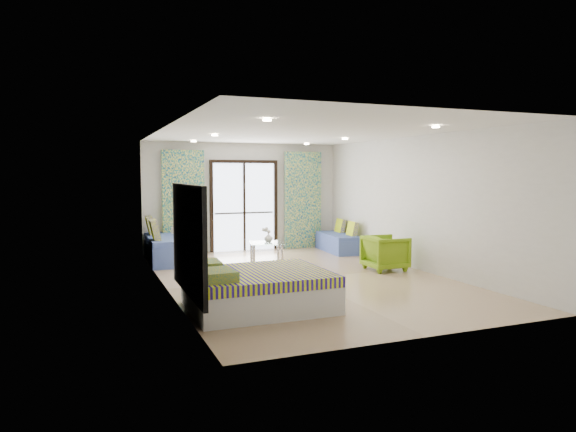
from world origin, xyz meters
name	(u,v)px	position (x,y,z in m)	size (l,w,h in m)	color
floor	(303,278)	(0.00, 0.00, 0.00)	(5.00, 7.50, 0.01)	tan
ceiling	(303,132)	(0.00, 0.00, 2.70)	(5.00, 7.50, 0.01)	silver
wall_back	(244,197)	(0.00, 3.75, 1.35)	(5.00, 0.01, 2.70)	silver
wall_front	(430,224)	(0.00, -3.75, 1.35)	(5.00, 0.01, 2.70)	silver
wall_left	(165,209)	(-2.50, 0.00, 1.35)	(0.01, 7.50, 2.70)	silver
wall_right	(416,203)	(2.50, 0.00, 1.35)	(0.01, 7.50, 2.70)	silver
balcony_door	(244,201)	(0.00, 3.72, 1.26)	(1.76, 0.08, 2.28)	black
balcony_rail	(244,213)	(0.00, 3.73, 0.95)	(1.52, 0.03, 0.04)	#595451
curtain_left	(184,203)	(-1.55, 3.57, 1.25)	(1.00, 0.10, 2.50)	beige
curtain_right	(303,200)	(1.55, 3.57, 1.25)	(1.00, 0.10, 2.50)	beige
downlight_a	(267,120)	(-1.40, -2.00, 2.67)	(0.12, 0.12, 0.02)	#FFE0B2
downlight_b	(436,127)	(1.40, -2.00, 2.67)	(0.12, 0.12, 0.02)	#FFE0B2
downlight_c	(215,135)	(-1.40, 1.00, 2.67)	(0.12, 0.12, 0.02)	#FFE0B2
downlight_d	(345,139)	(1.40, 1.00, 2.67)	(0.12, 0.12, 0.02)	#FFE0B2
downlight_e	(194,141)	(-1.40, 3.00, 2.67)	(0.12, 0.12, 0.02)	#FFE0B2
downlight_f	(307,144)	(1.40, 3.00, 2.67)	(0.12, 0.12, 0.02)	#FFE0B2
headboard	(188,240)	(-2.46, -1.77, 1.05)	(0.06, 2.10, 1.50)	black
switch_plate	(172,230)	(-2.47, -0.52, 1.05)	(0.02, 0.10, 0.10)	silver
bed	(257,289)	(-1.48, -1.77, 0.28)	(1.97, 1.61, 0.68)	silver
daybed_left	(165,248)	(-2.12, 2.75, 0.31)	(0.83, 2.02, 0.99)	#3F5397
daybed_right	(338,242)	(2.11, 2.64, 0.24)	(0.75, 1.64, 0.79)	#3F5397
coffee_table	(266,245)	(-0.11, 1.74, 0.41)	(0.82, 0.82, 0.79)	silver
vase	(268,237)	(-0.03, 1.80, 0.55)	(0.19, 0.20, 0.19)	white
armchair	(385,251)	(1.86, 0.09, 0.39)	(0.75, 0.70, 0.77)	#709C14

